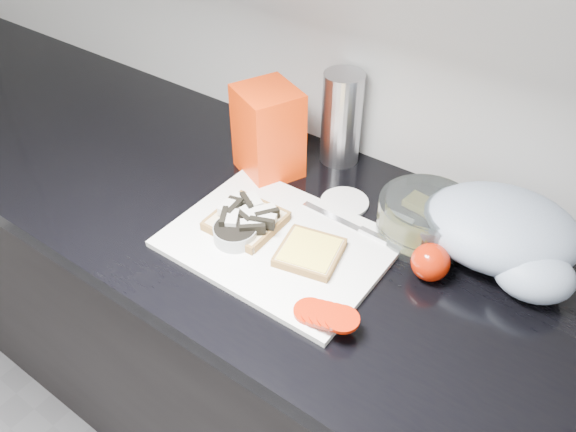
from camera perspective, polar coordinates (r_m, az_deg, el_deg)
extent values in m
cube|color=silver|center=(1.11, 15.99, 18.89)|extent=(3.50, 0.02, 2.50)
cube|color=black|center=(1.42, 4.80, -17.45)|extent=(3.50, 0.60, 0.86)
cube|color=black|center=(1.07, 6.11, -4.36)|extent=(3.50, 0.64, 0.04)
cube|color=silver|center=(1.06, -0.95, -2.67)|extent=(0.40, 0.30, 0.01)
cube|color=beige|center=(1.08, -4.25, -0.52)|extent=(0.13, 0.13, 0.02)
cube|color=silver|center=(1.11, -4.58, 1.60)|extent=(0.05, 0.03, 0.02)
cube|color=black|center=(1.11, -4.58, 1.60)|extent=(0.05, 0.02, 0.02)
cube|color=silver|center=(1.10, -3.56, 1.48)|extent=(0.05, 0.04, 0.02)
cube|color=black|center=(1.10, -3.56, 1.48)|extent=(0.05, 0.03, 0.02)
cube|color=silver|center=(1.08, -2.35, 0.42)|extent=(0.05, 0.05, 0.02)
cube|color=black|center=(1.08, -2.35, 0.42)|extent=(0.04, 0.05, 0.02)
cube|color=silver|center=(1.09, -5.99, 0.88)|extent=(0.03, 0.05, 0.02)
cube|color=black|center=(1.09, -5.99, 0.88)|extent=(0.02, 0.05, 0.02)
cube|color=silver|center=(1.07, -4.08, 0.05)|extent=(0.05, 0.03, 0.02)
cube|color=black|center=(1.07, -4.08, 0.05)|extent=(0.05, 0.02, 0.02)
cube|color=silver|center=(1.05, -3.65, -0.99)|extent=(0.05, 0.05, 0.02)
cube|color=black|center=(1.05, -3.65, -0.99)|extent=(0.04, 0.04, 0.02)
cube|color=silver|center=(1.06, -5.80, -0.32)|extent=(0.04, 0.05, 0.02)
cube|color=black|center=(1.06, -5.80, -0.32)|extent=(0.03, 0.05, 0.02)
cube|color=silver|center=(1.06, -2.44, -0.35)|extent=(0.05, 0.04, 0.02)
cube|color=black|center=(1.06, -2.44, -0.35)|extent=(0.05, 0.03, 0.02)
cube|color=beige|center=(1.02, 2.22, -3.72)|extent=(0.13, 0.13, 0.01)
cube|color=yellow|center=(1.01, 2.23, -3.38)|extent=(0.11, 0.11, 0.00)
cylinder|color=#A61803|center=(0.93, 2.26, -9.64)|extent=(0.08, 0.08, 0.01)
cylinder|color=#A61803|center=(0.92, 3.06, -9.82)|extent=(0.07, 0.07, 0.01)
cylinder|color=#A61803|center=(0.91, 3.86, -10.01)|extent=(0.07, 0.07, 0.01)
cylinder|color=#A61803|center=(0.91, 4.69, -10.20)|extent=(0.06, 0.06, 0.01)
cylinder|color=#A61803|center=(0.90, 5.52, -10.38)|extent=(0.06, 0.06, 0.01)
cube|color=silver|center=(1.11, 4.40, 0.01)|extent=(0.13, 0.02, 0.00)
cube|color=silver|center=(1.07, 8.72, -1.96)|extent=(0.06, 0.01, 0.01)
cylinder|color=#929697|center=(1.05, -5.33, -2.00)|extent=(0.08, 0.08, 0.04)
cylinder|color=black|center=(1.04, -5.39, -1.31)|extent=(0.08, 0.08, 0.01)
cylinder|color=silver|center=(1.16, 5.77, 1.41)|extent=(0.12, 0.12, 0.01)
cylinder|color=silver|center=(1.09, 13.79, -0.23)|extent=(0.18, 0.18, 0.08)
cube|color=yellow|center=(1.10, 13.08, -0.11)|extent=(0.06, 0.05, 0.04)
cube|color=#FEFF98|center=(1.10, 15.16, -1.39)|extent=(0.07, 0.06, 0.01)
cube|color=#F32504|center=(1.20, -2.02, 8.51)|extent=(0.16, 0.16, 0.20)
cylinder|color=#A9A9AD|center=(1.24, 5.46, 9.83)|extent=(0.09, 0.09, 0.21)
ellipsoid|color=#A3B3C9|center=(1.07, 20.78, -1.16)|extent=(0.32, 0.28, 0.12)
ellipsoid|color=#A3B3C9|center=(1.03, 23.69, -5.46)|extent=(0.16, 0.14, 0.09)
sphere|color=#A61803|center=(1.01, 14.27, -4.57)|extent=(0.07, 0.07, 0.07)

